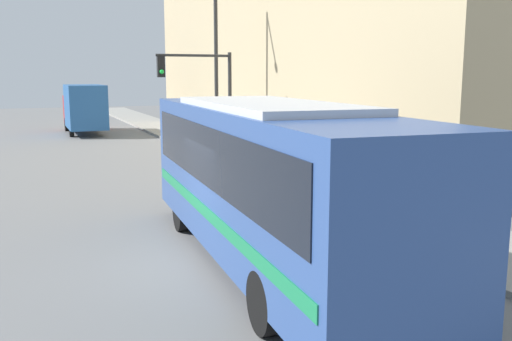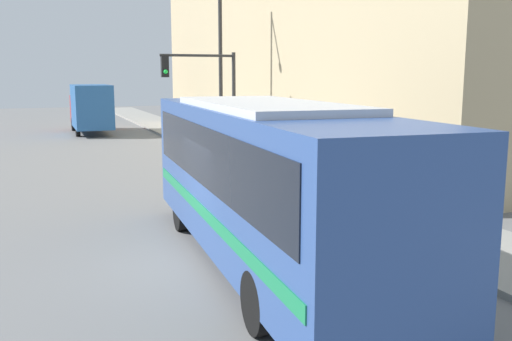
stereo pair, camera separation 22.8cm
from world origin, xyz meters
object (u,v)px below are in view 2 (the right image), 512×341
(fire_hydrant, at_px, (324,188))
(parking_meter, at_px, (264,151))
(delivery_truck, at_px, (90,107))
(traffic_light_pole, at_px, (207,86))
(street_lamp, at_px, (212,48))
(pedestrian_near_corner, at_px, (269,141))
(city_bus, at_px, (264,173))

(fire_hydrant, xyz_separation_m, parking_meter, (0.00, 4.81, 0.50))
(delivery_truck, distance_m, fire_hydrant, 24.41)
(traffic_light_pole, height_order, street_lamp, street_lamp)
(traffic_light_pole, relative_size, parking_meter, 3.71)
(fire_hydrant, bearing_deg, parking_meter, 90.00)
(street_lamp, distance_m, pedestrian_near_corner, 5.42)
(traffic_light_pole, bearing_deg, pedestrian_near_corner, -26.73)
(city_bus, bearing_deg, street_lamp, 79.68)
(fire_hydrant, relative_size, street_lamp, 0.09)
(parking_meter, bearing_deg, delivery_truck, 103.27)
(fire_hydrant, distance_m, pedestrian_near_corner, 7.63)
(fire_hydrant, height_order, pedestrian_near_corner, pedestrian_near_corner)
(traffic_light_pole, bearing_deg, delivery_truck, 102.77)
(traffic_light_pole, relative_size, street_lamp, 0.56)
(delivery_truck, distance_m, parking_meter, 19.68)
(delivery_truck, relative_size, fire_hydrant, 9.57)
(traffic_light_pole, bearing_deg, city_bus, -101.79)
(traffic_light_pole, distance_m, pedestrian_near_corner, 3.52)
(city_bus, height_order, parking_meter, city_bus)
(city_bus, height_order, fire_hydrant, city_bus)
(city_bus, bearing_deg, parking_meter, 71.00)
(city_bus, bearing_deg, fire_hydrant, 53.40)
(pedestrian_near_corner, bearing_deg, parking_meter, -115.97)
(city_bus, xyz_separation_m, fire_hydrant, (3.83, 4.61, -1.42))
(city_bus, xyz_separation_m, parking_meter, (3.83, 9.42, -0.93))
(parking_meter, bearing_deg, city_bus, -112.11)
(street_lamp, bearing_deg, fire_hydrant, -89.25)
(traffic_light_pole, xyz_separation_m, street_lamp, (0.91, 2.15, 1.70))
(street_lamp, xyz_separation_m, pedestrian_near_corner, (1.45, -3.34, -4.02))
(city_bus, relative_size, street_lamp, 1.26)
(delivery_truck, bearing_deg, traffic_light_pole, -77.23)
(fire_hydrant, relative_size, parking_meter, 0.57)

